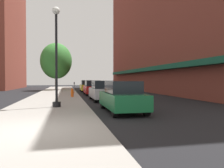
% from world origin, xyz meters
% --- Properties ---
extents(ground_plane, '(90.00, 90.00, 0.00)m').
position_xyz_m(ground_plane, '(4.00, 18.00, 0.00)').
color(ground_plane, black).
extents(sidewalk_slab, '(4.80, 50.00, 0.12)m').
position_xyz_m(sidewalk_slab, '(0.00, 19.00, 0.06)').
color(sidewalk_slab, gray).
rests_on(sidewalk_slab, ground).
extents(building_right_brick, '(6.80, 40.00, 24.63)m').
position_xyz_m(building_right_brick, '(14.99, 22.00, 12.29)').
color(building_right_brick, brown).
rests_on(building_right_brick, ground).
extents(building_far_background, '(6.80, 18.00, 21.68)m').
position_xyz_m(building_far_background, '(-11.01, 37.00, 10.82)').
color(building_far_background, brown).
rests_on(building_far_background, ground).
extents(lamppost, '(0.48, 0.48, 5.90)m').
position_xyz_m(lamppost, '(0.50, 5.93, 3.20)').
color(lamppost, black).
rests_on(lamppost, sidewalk_slab).
extents(fire_hydrant, '(0.33, 0.26, 0.79)m').
position_xyz_m(fire_hydrant, '(1.63, 13.25, 0.52)').
color(fire_hydrant, '#E05614').
rests_on(fire_hydrant, sidewalk_slab).
extents(parking_meter_near, '(0.14, 0.09, 1.31)m').
position_xyz_m(parking_meter_near, '(2.05, 19.64, 0.95)').
color(parking_meter_near, slate).
rests_on(parking_meter_near, sidewalk_slab).
extents(tree_near, '(5.01, 5.01, 7.53)m').
position_xyz_m(tree_near, '(-0.47, 28.50, 4.76)').
color(tree_near, '#4C3823').
rests_on(tree_near, sidewalk_slab).
extents(car_green, '(1.80, 4.30, 1.66)m').
position_xyz_m(car_green, '(4.00, 3.96, 0.81)').
color(car_green, black).
rests_on(car_green, ground).
extents(car_silver, '(1.80, 4.30, 1.66)m').
position_xyz_m(car_silver, '(4.00, 10.32, 0.81)').
color(car_silver, black).
rests_on(car_silver, ground).
extents(car_red, '(1.80, 4.30, 1.66)m').
position_xyz_m(car_red, '(4.00, 16.95, 0.81)').
color(car_red, black).
rests_on(car_red, ground).
extents(car_yellow, '(1.80, 4.30, 1.66)m').
position_xyz_m(car_yellow, '(4.00, 23.82, 0.81)').
color(car_yellow, black).
rests_on(car_yellow, ground).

